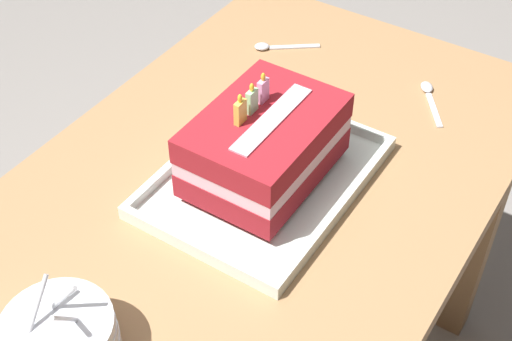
# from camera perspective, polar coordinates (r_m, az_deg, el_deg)

# --- Properties ---
(dining_table) EXTENTS (1.11, 0.68, 0.73)m
(dining_table) POSITION_cam_1_polar(r_m,az_deg,el_deg) (1.21, -0.60, -5.25)
(dining_table) COLOR #9E754C
(dining_table) RESTS_ON ground_plane
(foil_tray) EXTENTS (0.37, 0.28, 0.02)m
(foil_tray) POSITION_cam_1_polar(r_m,az_deg,el_deg) (1.13, 0.63, -0.65)
(foil_tray) COLOR silver
(foil_tray) RESTS_ON dining_table
(birthday_cake) EXTENTS (0.24, 0.17, 0.16)m
(birthday_cake) POSITION_cam_1_polar(r_m,az_deg,el_deg) (1.08, 0.66, 2.08)
(birthday_cake) COLOR maroon
(birthday_cake) RESTS_ON foil_tray
(bowl_stack) EXTENTS (0.14, 0.14, 0.12)m
(bowl_stack) POSITION_cam_1_polar(r_m,az_deg,el_deg) (0.94, -15.09, -12.63)
(bowl_stack) COLOR white
(bowl_stack) RESTS_ON dining_table
(serving_spoon_near_tray) EXTENTS (0.11, 0.08, 0.01)m
(serving_spoon_near_tray) POSITION_cam_1_polar(r_m,az_deg,el_deg) (1.34, 13.38, 5.89)
(serving_spoon_near_tray) COLOR silver
(serving_spoon_near_tray) RESTS_ON dining_table
(serving_spoon_by_bowls) EXTENTS (0.09, 0.11, 0.01)m
(serving_spoon_by_bowls) POSITION_cam_1_polar(r_m,az_deg,el_deg) (1.43, 1.21, 9.69)
(serving_spoon_by_bowls) COLOR silver
(serving_spoon_by_bowls) RESTS_ON dining_table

